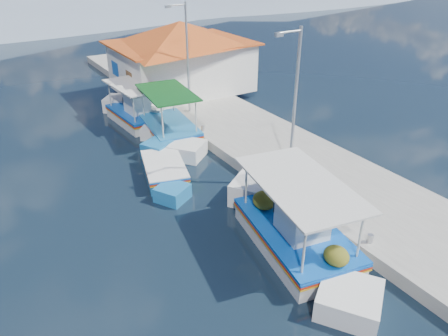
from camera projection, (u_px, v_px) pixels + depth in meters
ground at (222, 244)px, 14.26m from camera, size 160.00×160.00×0.00m
quay at (258, 140)px, 21.40m from camera, size 5.00×44.00×0.50m
bollards at (232, 147)px, 19.66m from camera, size 0.20×17.20×0.30m
main_caique at (293, 232)px, 13.97m from camera, size 3.46×8.31×2.78m
caique_green_canopy at (169, 129)px, 22.16m from camera, size 2.76×7.42×2.79m
caique_blue_hull at (163, 171)px, 18.39m from camera, size 2.64×5.43×1.00m
caique_far at (136, 115)px, 23.97m from camera, size 2.39×7.12×2.50m
harbor_building at (181, 55)px, 27.09m from camera, size 10.49×10.49×4.40m
lamp_post_near at (294, 98)px, 16.06m from camera, size 1.21×0.14×6.00m
lamp_post_far at (186, 53)px, 22.80m from camera, size 1.21×0.14×6.00m
mountain_ridge at (51, 3)px, 58.29m from camera, size 171.40×96.00×5.50m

